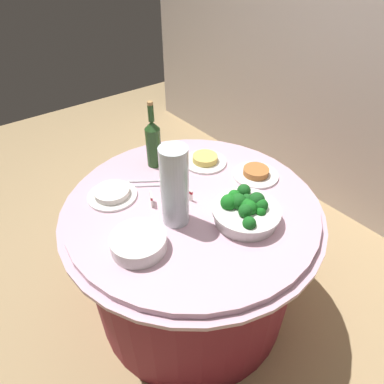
{
  "coord_description": "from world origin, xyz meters",
  "views": [
    {
      "loc": [
        0.87,
        -0.69,
        1.67
      ],
      "look_at": [
        0.0,
        0.0,
        0.79
      ],
      "focal_mm": 30.81,
      "sensor_mm": 36.0,
      "label": 1
    }
  ],
  "objects_px": {
    "food_plate_peanuts": "(256,173)",
    "plate_stack": "(139,242)",
    "broccoli_bowl": "(246,210)",
    "label_placard_rear": "(175,145)",
    "food_plate_rice": "(112,194)",
    "label_placard_mid": "(188,194)",
    "decorative_fruit_vase": "(175,190)",
    "wine_bottle": "(153,142)",
    "label_placard_front": "(151,199)",
    "food_plate_noodles": "(205,160)",
    "serving_tongs": "(146,184)"
  },
  "relations": [
    {
      "from": "food_plate_peanuts",
      "to": "plate_stack",
      "type": "bearing_deg",
      "value": -85.91
    },
    {
      "from": "broccoli_bowl",
      "to": "label_placard_rear",
      "type": "xyz_separation_m",
      "value": [
        -0.62,
        0.1,
        -0.02
      ]
    },
    {
      "from": "food_plate_rice",
      "to": "label_placard_mid",
      "type": "relative_size",
      "value": 4.0
    },
    {
      "from": "broccoli_bowl",
      "to": "decorative_fruit_vase",
      "type": "height_order",
      "value": "decorative_fruit_vase"
    },
    {
      "from": "wine_bottle",
      "to": "label_placard_front",
      "type": "xyz_separation_m",
      "value": [
        0.25,
        -0.18,
        -0.1
      ]
    },
    {
      "from": "decorative_fruit_vase",
      "to": "food_plate_noodles",
      "type": "relative_size",
      "value": 1.55
    },
    {
      "from": "label_placard_mid",
      "to": "label_placard_rear",
      "type": "height_order",
      "value": "same"
    },
    {
      "from": "food_plate_noodles",
      "to": "broccoli_bowl",
      "type": "bearing_deg",
      "value": -18.82
    },
    {
      "from": "label_placard_mid",
      "to": "plate_stack",
      "type": "bearing_deg",
      "value": -70.4
    },
    {
      "from": "plate_stack",
      "to": "food_plate_rice",
      "type": "distance_m",
      "value": 0.34
    },
    {
      "from": "food_plate_noodles",
      "to": "food_plate_rice",
      "type": "distance_m",
      "value": 0.5
    },
    {
      "from": "wine_bottle",
      "to": "label_placard_front",
      "type": "bearing_deg",
      "value": -35.95
    },
    {
      "from": "label_placard_mid",
      "to": "food_plate_noodles",
      "type": "bearing_deg",
      "value": 125.37
    },
    {
      "from": "serving_tongs",
      "to": "food_plate_rice",
      "type": "height_order",
      "value": "food_plate_rice"
    },
    {
      "from": "broccoli_bowl",
      "to": "decorative_fruit_vase",
      "type": "xyz_separation_m",
      "value": [
        -0.17,
        -0.22,
        0.1
      ]
    },
    {
      "from": "label_placard_rear",
      "to": "serving_tongs",
      "type": "bearing_deg",
      "value": -61.06
    },
    {
      "from": "label_placard_rear",
      "to": "broccoli_bowl",
      "type": "bearing_deg",
      "value": -9.1
    },
    {
      "from": "label_placard_front",
      "to": "label_placard_mid",
      "type": "bearing_deg",
      "value": 63.78
    },
    {
      "from": "food_plate_rice",
      "to": "label_placard_front",
      "type": "relative_size",
      "value": 4.0
    },
    {
      "from": "decorative_fruit_vase",
      "to": "food_plate_peanuts",
      "type": "relative_size",
      "value": 1.55
    },
    {
      "from": "decorative_fruit_vase",
      "to": "serving_tongs",
      "type": "bearing_deg",
      "value": 173.64
    },
    {
      "from": "food_plate_rice",
      "to": "label_placard_rear",
      "type": "relative_size",
      "value": 4.0
    },
    {
      "from": "plate_stack",
      "to": "food_plate_peanuts",
      "type": "xyz_separation_m",
      "value": [
        -0.05,
        0.68,
        -0.01
      ]
    },
    {
      "from": "food_plate_rice",
      "to": "food_plate_noodles",
      "type": "bearing_deg",
      "value": 84.67
    },
    {
      "from": "label_placard_rear",
      "to": "food_plate_noodles",
      "type": "bearing_deg",
      "value": 13.24
    },
    {
      "from": "broccoli_bowl",
      "to": "label_placard_mid",
      "type": "relative_size",
      "value": 5.09
    },
    {
      "from": "broccoli_bowl",
      "to": "wine_bottle",
      "type": "distance_m",
      "value": 0.58
    },
    {
      "from": "serving_tongs",
      "to": "food_plate_peanuts",
      "type": "bearing_deg",
      "value": 58.84
    },
    {
      "from": "serving_tongs",
      "to": "label_placard_mid",
      "type": "xyz_separation_m",
      "value": [
        0.21,
        0.09,
        0.03
      ]
    },
    {
      "from": "food_plate_rice",
      "to": "label_placard_rear",
      "type": "height_order",
      "value": "label_placard_rear"
    },
    {
      "from": "food_plate_noodles",
      "to": "label_placard_rear",
      "type": "bearing_deg",
      "value": -166.76
    },
    {
      "from": "plate_stack",
      "to": "broccoli_bowl",
      "type": "bearing_deg",
      "value": 72.48
    },
    {
      "from": "decorative_fruit_vase",
      "to": "plate_stack",
      "type": "bearing_deg",
      "value": -78.81
    },
    {
      "from": "food_plate_rice",
      "to": "food_plate_peanuts",
      "type": "bearing_deg",
      "value": 65.03
    },
    {
      "from": "broccoli_bowl",
      "to": "wine_bottle",
      "type": "height_order",
      "value": "wine_bottle"
    },
    {
      "from": "broccoli_bowl",
      "to": "food_plate_rice",
      "type": "distance_m",
      "value": 0.59
    },
    {
      "from": "serving_tongs",
      "to": "label_placard_rear",
      "type": "bearing_deg",
      "value": 118.94
    },
    {
      "from": "broccoli_bowl",
      "to": "food_plate_noodles",
      "type": "distance_m",
      "value": 0.45
    },
    {
      "from": "decorative_fruit_vase",
      "to": "label_placard_front",
      "type": "bearing_deg",
      "value": -170.53
    },
    {
      "from": "food_plate_noodles",
      "to": "decorative_fruit_vase",
      "type": "bearing_deg",
      "value": -55.74
    },
    {
      "from": "broccoli_bowl",
      "to": "food_plate_peanuts",
      "type": "height_order",
      "value": "broccoli_bowl"
    },
    {
      "from": "wine_bottle",
      "to": "food_plate_rice",
      "type": "bearing_deg",
      "value": -71.01
    },
    {
      "from": "label_placard_mid",
      "to": "broccoli_bowl",
      "type": "bearing_deg",
      "value": 22.83
    },
    {
      "from": "wine_bottle",
      "to": "label_placard_rear",
      "type": "relative_size",
      "value": 6.11
    },
    {
      "from": "serving_tongs",
      "to": "food_plate_rice",
      "type": "bearing_deg",
      "value": -94.84
    },
    {
      "from": "food_plate_rice",
      "to": "decorative_fruit_vase",
      "type": "bearing_deg",
      "value": 24.2
    },
    {
      "from": "wine_bottle",
      "to": "label_placard_mid",
      "type": "xyz_separation_m",
      "value": [
        0.32,
        -0.04,
        -0.1
      ]
    },
    {
      "from": "label_placard_front",
      "to": "food_plate_noodles",
      "type": "bearing_deg",
      "value": 105.09
    },
    {
      "from": "plate_stack",
      "to": "serving_tongs",
      "type": "relative_size",
      "value": 1.34
    },
    {
      "from": "food_plate_noodles",
      "to": "food_plate_rice",
      "type": "height_order",
      "value": "food_plate_noodles"
    }
  ]
}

